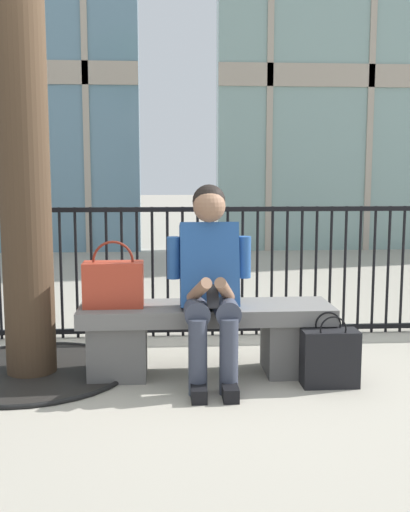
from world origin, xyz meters
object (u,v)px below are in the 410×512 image
Objects in this scene: stone_bench at (206,332)px; shopping_bag at (330,357)px; seated_person_with_phone at (210,277)px; handbag_on_bench at (113,283)px.

stone_bench reaches higher than shopping_bag.
shopping_bag is (0.71, -0.15, -0.47)m from seated_person_with_phone.
shopping_bag is at bearing -11.62° from handbag_on_bench.
stone_bench is at bearing 96.78° from seated_person_with_phone.
handbag_on_bench is 0.94× the size of shopping_bag.
handbag_on_bench reaches higher than stone_bench.
stone_bench is 0.40m from seated_person_with_phone.
seated_person_with_phone is 2.91× the size of handbag_on_bench.
stone_bench is 0.67m from handbag_on_bench.
stone_bench is at bearing 0.99° from handbag_on_bench.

